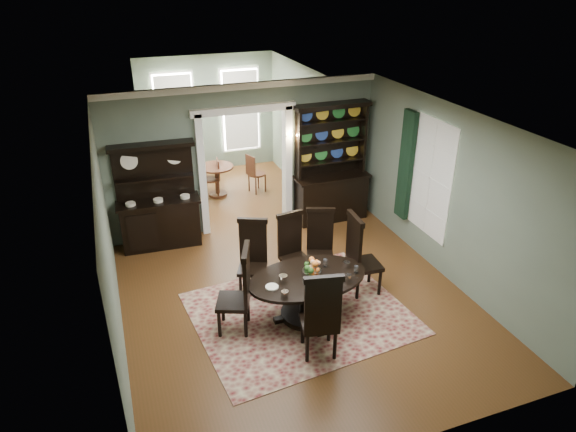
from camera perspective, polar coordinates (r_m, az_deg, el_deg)
name	(u,v)px	position (r m, az deg, el deg)	size (l,w,h in m)	color
room	(298,216)	(7.77, 1.09, 0.03)	(5.51, 6.01, 3.01)	#583217
parlor	(217,124)	(12.73, -7.94, 10.12)	(3.51, 3.50, 3.01)	#583217
doorway_trim	(245,152)	(10.35, -4.83, 7.06)	(2.08, 0.25, 2.57)	white
right_window	(418,172)	(9.66, 14.28, 4.77)	(0.15, 1.47, 2.12)	white
wall_sconce	(292,136)	(10.40, 0.45, 8.83)	(0.27, 0.21, 0.21)	#AF932E
rug	(300,313)	(8.31, 1.33, -10.76)	(3.23, 2.68, 0.01)	maroon
dining_table	(307,289)	(7.97, 2.18, -8.10)	(1.93, 1.82, 0.74)	black
centerpiece	(312,269)	(7.89, 2.66, -5.93)	(1.51, 0.97, 0.25)	white
chair_far_left	(253,254)	(8.54, -3.93, -4.23)	(0.62, 0.61, 1.30)	black
chair_far_mid	(292,246)	(8.79, 0.46, -3.33)	(0.52, 0.50, 1.27)	black
chair_far_right	(320,242)	(8.91, 3.58, -2.89)	(0.60, 0.59, 1.28)	black
chair_end_left	(241,288)	(7.61, -5.30, -8.01)	(0.65, 0.66, 1.41)	black
chair_end_right	(359,253)	(8.49, 7.89, -4.08)	(0.53, 0.56, 1.44)	black
chair_near	(321,314)	(7.09, 3.70, -10.83)	(0.61, 0.59, 1.41)	black
sideboard	(159,211)	(10.19, -14.13, 0.52)	(1.59, 0.64, 2.06)	black
welsh_dresser	(331,179)	(10.94, 4.77, 4.17)	(1.61, 0.60, 2.51)	black
parlor_table	(217,176)	(12.27, -7.91, 4.39)	(0.80, 0.80, 0.74)	#502817
parlor_chair_left	(214,177)	(12.21, -8.23, 4.32)	(0.40, 0.39, 0.92)	#502817
parlor_chair_right	(255,172)	(12.33, -3.74, 4.85)	(0.45, 0.44, 0.96)	#502817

